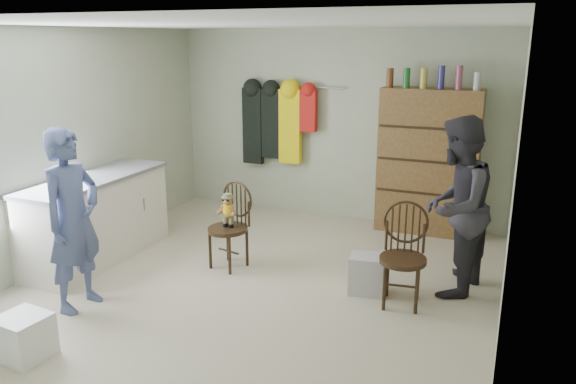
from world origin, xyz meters
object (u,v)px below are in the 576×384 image
at_px(counter, 96,218).
at_px(chair_far, 404,251).
at_px(chair_front, 230,219).
at_px(dresser, 428,161).

distance_m(counter, chair_far, 3.34).
distance_m(chair_front, chair_far, 1.88).
distance_m(chair_front, dresser, 2.62).
relative_size(chair_front, chair_far, 0.97).
relative_size(counter, chair_front, 2.01).
xyz_separation_m(counter, chair_front, (1.47, 0.37, 0.06)).
bearing_deg(counter, dresser, 35.69).
height_order(chair_far, dresser, dresser).
bearing_deg(chair_far, dresser, 86.36).
bearing_deg(counter, chair_front, 14.24).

